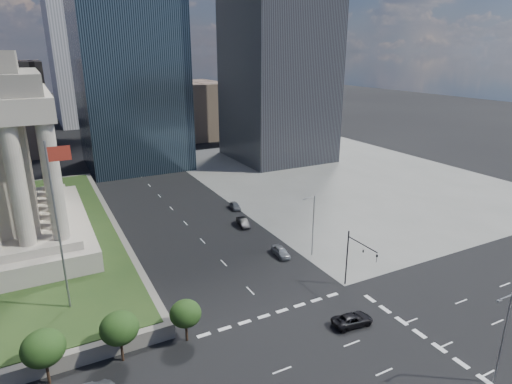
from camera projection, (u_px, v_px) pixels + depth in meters
ground at (127, 162)px, 125.04m from camera, size 500.00×500.00×0.00m
sidewalk_ne at (338, 175)px, 111.63m from camera, size 68.00×90.00×0.03m
flagpole at (58, 219)px, 47.37m from camera, size 2.52×0.24×20.00m
midrise_glass at (128, 54)px, 112.32m from camera, size 26.00×26.00×60.00m
building_filler_ne at (194, 109)px, 161.24m from camera, size 20.00×30.00×20.00m
building_filler_nw at (4, 108)px, 132.69m from camera, size 24.00×30.00×28.00m
traffic_signal_ne at (356, 255)px, 56.28m from camera, size 0.30×5.74×8.00m
street_lamp_south at (503, 334)px, 39.94m from camera, size 2.13×0.22×10.00m
street_lamp_north at (312, 222)px, 66.03m from camera, size 2.13×0.22×10.00m
pickup_truck at (352, 320)px, 50.35m from camera, size 2.77×5.19×1.39m
parked_sedan_near at (281, 251)px, 67.39m from camera, size 2.16×4.50×1.48m
parked_sedan_mid at (243, 222)px, 78.89m from camera, size 2.25×4.62×1.46m
parked_sedan_far at (235, 206)px, 87.46m from camera, size 2.22×4.26×1.38m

